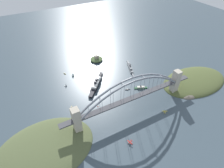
# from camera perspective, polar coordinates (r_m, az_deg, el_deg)

# --- Properties ---
(ground_plane) EXTENTS (1400.00, 1400.00, 0.00)m
(ground_plane) POSITION_cam_1_polar(r_m,az_deg,el_deg) (374.83, 5.78, -7.69)
(ground_plane) COLOR #3D4C56
(harbor_arch_bridge) EXTENTS (281.73, 14.10, 77.10)m
(harbor_arch_bridge) POSITION_cam_1_polar(r_m,az_deg,el_deg) (352.53, 6.11, -4.23)
(harbor_arch_bridge) COLOR #BCB29E
(harbor_arch_bridge) RESTS_ON ground
(headland_west_shore) EXTENTS (162.43, 121.26, 18.09)m
(headland_west_shore) POSITION_cam_1_polar(r_m,az_deg,el_deg) (337.34, -20.26, -18.65)
(headland_west_shore) COLOR #515B38
(headland_west_shore) RESTS_ON ground
(headland_east_shore) EXTENTS (168.44, 101.87, 20.06)m
(headland_east_shore) POSITION_cam_1_polar(r_m,az_deg,el_deg) (477.21, 23.93, 0.59)
(headland_east_shore) COLOR #4C562D
(headland_east_shore) RESTS_ON ground
(ocean_liner) EXTENTS (65.21, 73.10, 16.71)m
(ocean_liner) POSITION_cam_1_polar(r_m,az_deg,el_deg) (425.30, -4.90, 0.15)
(ocean_liner) COLOR black
(ocean_liner) RESTS_ON ground
(naval_cruiser) EXTENTS (27.93, 67.48, 16.95)m
(naval_cruiser) POSITION_cam_1_polar(r_m,az_deg,el_deg) (480.48, 5.63, 5.00)
(naval_cruiser) COLOR slate
(naval_cruiser) RESTS_ON ground
(harbor_ferry_steamer) EXTENTS (29.51, 16.58, 7.36)m
(harbor_ferry_steamer) POSITION_cam_1_polar(r_m,az_deg,el_deg) (422.36, 8.82, -1.07)
(harbor_ferry_steamer) COLOR #23512D
(harbor_ferry_steamer) RESTS_ON ground
(fort_island_mid_harbor) EXTENTS (34.24, 33.47, 15.87)m
(fort_island_mid_harbor) POSITION_cam_1_polar(r_m,az_deg,el_deg) (512.70, -4.82, 7.66)
(fort_island_mid_harbor) COLOR #4C6038
(fort_island_mid_harbor) RESTS_ON ground
(seaplane_taxiing_near_bridge) EXTENTS (9.52, 8.69, 4.58)m
(seaplane_taxiing_near_bridge) POSITION_cam_1_polar(r_m,az_deg,el_deg) (379.95, 15.92, -8.23)
(seaplane_taxiing_near_bridge) COLOR #B7B7B2
(seaplane_taxiing_near_bridge) RESTS_ON ground
(seaplane_second_in_formation) EXTENTS (8.37, 10.62, 5.04)m
(seaplane_second_in_formation) POSITION_cam_1_polar(r_m,az_deg,el_deg) (325.32, 5.58, -17.43)
(seaplane_second_in_formation) COLOR #B7B7B2
(seaplane_second_in_formation) RESTS_ON ground
(small_boat_0) EXTENTS (11.88, 4.86, 2.14)m
(small_boat_0) POSITION_cam_1_polar(r_m,az_deg,el_deg) (415.87, 4.79, -1.68)
(small_boat_0) COLOR black
(small_boat_0) RESTS_ON ground
(small_boat_1) EXTENTS (6.49, 4.37, 7.89)m
(small_boat_1) POSITION_cam_1_polar(r_m,az_deg,el_deg) (435.62, -14.03, -0.20)
(small_boat_1) COLOR silver
(small_boat_1) RESTS_ON ground
(small_boat_2) EXTENTS (6.86, 7.29, 2.01)m
(small_boat_2) POSITION_cam_1_polar(r_m,az_deg,el_deg) (384.05, -12.51, -7.06)
(small_boat_2) COLOR gold
(small_boat_2) RESTS_ON ground
(small_boat_3) EXTENTS (3.28, 8.89, 2.46)m
(small_boat_3) POSITION_cam_1_polar(r_m,az_deg,el_deg) (476.19, -14.38, 3.16)
(small_boat_3) COLOR gold
(small_boat_3) RESTS_ON ground
(small_boat_4) EXTENTS (7.84, 9.58, 9.44)m
(small_boat_4) POSITION_cam_1_polar(r_m,az_deg,el_deg) (462.08, -11.97, 2.89)
(small_boat_4) COLOR #2D6B3D
(small_boat_4) RESTS_ON ground
(channel_marker_buoy) EXTENTS (2.20, 2.20, 2.75)m
(channel_marker_buoy) POSITION_cam_1_polar(r_m,az_deg,el_deg) (377.64, -4.37, -6.87)
(channel_marker_buoy) COLOR red
(channel_marker_buoy) RESTS_ON ground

